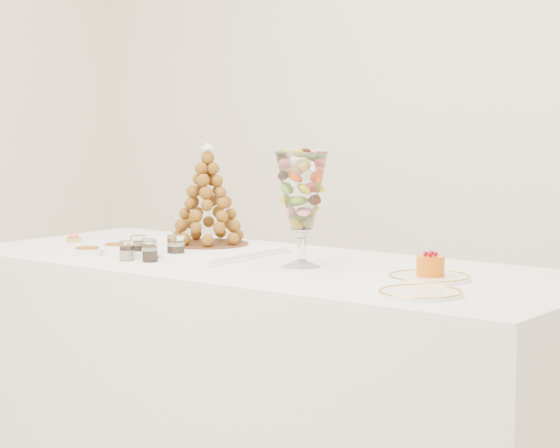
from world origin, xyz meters
The scene contains 15 objects.
buffet_table centered at (0.03, 0.24, 0.41)m, with size 2.21×1.00×0.82m.
lace_tray centered at (-0.34, 0.28, 0.83)m, with size 0.57×0.43×0.02m, color white.
macaron_vase centered at (0.17, 0.23, 1.05)m, with size 0.16×0.16×0.36m.
cake_plate centered at (0.62, 0.21, 0.83)m, with size 0.24×0.24×0.01m, color white.
spare_plate centered at (0.72, -0.03, 0.82)m, with size 0.23×0.23×0.01m, color white.
pink_tart centered at (-0.85, 0.28, 0.83)m, with size 0.05×0.05×0.03m.
verrine_a centered at (-0.40, 0.12, 0.86)m, with size 0.05×0.05×0.07m, color white.
verrine_b centered at (-0.34, 0.10, 0.85)m, with size 0.05×0.05×0.06m, color white.
verrine_c centered at (-0.26, 0.15, 0.86)m, with size 0.06×0.06×0.08m, color white.
verrine_d centered at (-0.37, 0.02, 0.85)m, with size 0.05×0.05×0.06m, color white.
verrine_e centered at (-0.29, 0.04, 0.85)m, with size 0.05×0.05×0.07m, color white.
ramekin_back centered at (-0.52, 0.14, 0.83)m, with size 0.09×0.09×0.03m, color white.
ramekin_front centered at (-0.54, 0.02, 0.83)m, with size 0.09×0.09×0.03m, color white.
croquembouche centered at (-0.31, 0.38, 1.01)m, with size 0.28×0.28×0.35m.
mousse_cake centered at (0.62, 0.22, 0.86)m, with size 0.08×0.08×0.07m.
Camera 1 is at (1.99, -2.61, 1.32)m, focal length 70.00 mm.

